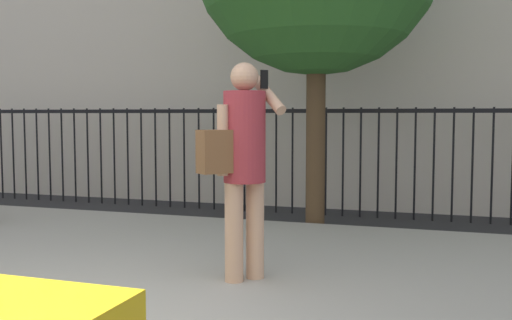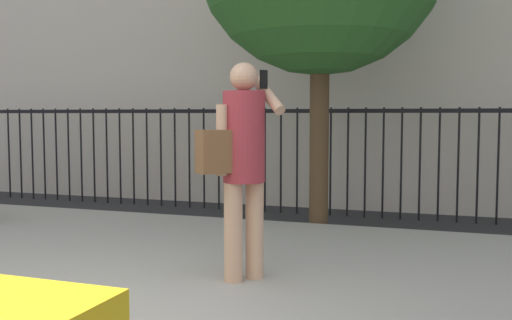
% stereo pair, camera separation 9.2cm
% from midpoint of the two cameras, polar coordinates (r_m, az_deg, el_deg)
% --- Properties ---
extents(sidewalk, '(28.00, 4.40, 0.15)m').
position_cam_midpoint_polar(sidewalk, '(5.66, -7.84, -10.20)').
color(sidewalk, '#9E9B93').
rests_on(sidewalk, ground).
extents(iron_fence, '(12.03, 0.04, 1.60)m').
position_cam_midpoint_polar(iron_fence, '(8.97, 2.44, 1.34)').
color(iron_fence, black).
rests_on(iron_fence, ground).
extents(pedestrian_on_phone, '(0.67, 0.71, 1.76)m').
position_cam_midpoint_polar(pedestrian_on_phone, '(4.77, -1.92, 0.54)').
color(pedestrian_on_phone, tan).
rests_on(pedestrian_on_phone, sidewalk).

